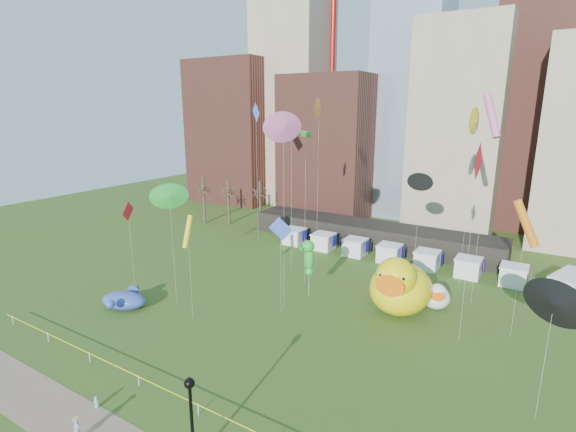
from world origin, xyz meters
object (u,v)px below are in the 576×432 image
Objects in this scene: woman at (77,430)px; toddler at (96,402)px; small_duck at (436,296)px; box_truck at (567,289)px; big_duck at (400,286)px; seahorse_purple at (399,278)px; whale_inflatable at (125,299)px; lamppost at (191,411)px; seahorse_green at (309,255)px.

toddler is at bearing 130.34° from woman.
box_truck reaches higher than small_duck.
box_truck is at bearing 18.25° from small_duck.
box_truck is (14.45, 11.89, -1.38)m from big_duck.
small_duck is at bearing 55.57° from toddler.
seahorse_purple is 0.95× the size of whale_inflatable.
lamppost is (-4.14, -24.99, 0.58)m from big_duck.
box_truck is at bearing 48.62° from toddler.
seahorse_green is (-12.67, -4.33, 3.41)m from small_duck.
small_duck is at bearing 75.88° from lamppost.
seahorse_purple is at bearing -144.53° from small_duck.
whale_inflatable is (-14.84, -12.58, -3.85)m from seahorse_green.
big_duck is 1.52× the size of seahorse_purple.
whale_inflatable is at bearing -175.40° from seahorse_purple.
big_duck is 5.43× the size of woman.
seahorse_purple reaches higher than small_duck.
box_truck reaches higher than whale_inflatable.
seahorse_green is 19.83m from whale_inflatable.
woman is (-26.02, -39.44, -0.80)m from box_truck.
big_duck reaches higher than whale_inflatable.
big_duck is at bearing 80.58° from lamppost.
seahorse_green reaches higher than seahorse_purple.
lamppost is (-7.08, -28.14, 2.17)m from small_duck.
woman is at bearing -70.94° from seahorse_green.
box_truck is (11.51, 8.74, 0.21)m from small_duck.
big_duck is 1.09× the size of box_truck.
woman is at bearing -136.77° from seahorse_purple.
seahorse_green reaches higher than woman.
toddler is (-13.49, -24.23, -3.65)m from seahorse_purple.
toddler is (11.22, -11.23, -0.50)m from whale_inflatable.
seahorse_green is at bearing 91.47° from woman.
small_duck is 0.73× the size of whale_inflatable.
whale_inflatable is (-24.58, -13.76, -2.03)m from big_duck.
whale_inflatable is at bearing 151.21° from lamppost.
woman is at bearing -134.25° from small_duck.
box_truck is 4.98× the size of woman.
big_duck is at bearing 72.65° from woman.
whale_inflatable is 3.76× the size of woman.
seahorse_green is 27.68m from box_truck.
toddler is at bearing -75.60° from seahorse_green.
small_duck is 4.94× the size of toddler.
whale_inflatable is (-24.71, -13.00, -3.15)m from seahorse_purple.
toddler is (-1.78, 2.56, -0.35)m from woman.
big_duck is 1.32× the size of seahorse_green.
lamppost is (-4.28, -24.23, -0.54)m from seahorse_purple.
whale_inflatable reaches higher than woman.
seahorse_green is 1.11× the size of lamppost.
seahorse_purple is at bearing 79.98° from lamppost.
seahorse_green is at bearing 18.28° from whale_inflatable.
seahorse_green is at bearing -175.80° from big_duck.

